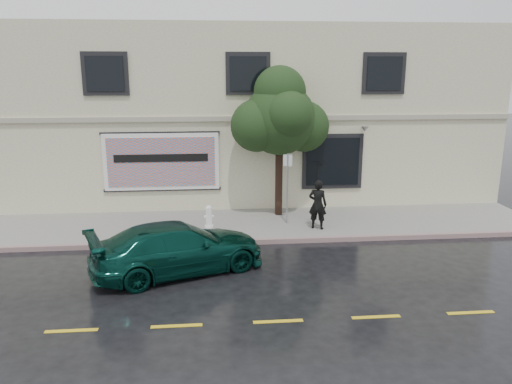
{
  "coord_description": "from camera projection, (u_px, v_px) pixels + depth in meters",
  "views": [
    {
      "loc": [
        -1.38,
        -13.31,
        5.39
      ],
      "look_at": [
        0.03,
        2.2,
        1.51
      ],
      "focal_mm": 35.0,
      "sensor_mm": 36.0,
      "label": 1
    }
  ],
  "objects": [
    {
      "name": "road_marking",
      "position": [
        278.0,
        321.0,
        10.9
      ],
      "size": [
        19.0,
        0.12,
        0.01
      ],
      "primitive_type": "cube",
      "color": "gold",
      "rests_on": "ground"
    },
    {
      "name": "umbrella",
      "position": [
        319.0,
        170.0,
        16.27
      ],
      "size": [
        1.14,
        1.14,
        0.67
      ],
      "primitive_type": "imported",
      "rotation": [
        0.0,
        0.0,
        -0.33
      ],
      "color": "black",
      "rests_on": "pedestrian"
    },
    {
      "name": "fire_hydrant",
      "position": [
        209.0,
        217.0,
        16.77
      ],
      "size": [
        0.32,
        0.3,
        0.78
      ],
      "rotation": [
        0.0,
        0.0,
        -0.01
      ],
      "color": "white",
      "rests_on": "sidewalk"
    },
    {
      "name": "car",
      "position": [
        178.0,
        248.0,
        13.43
      ],
      "size": [
        5.1,
        3.63,
        1.36
      ],
      "primitive_type": "imported",
      "rotation": [
        0.0,
        0.0,
        1.95
      ],
      "color": "#08342C",
      "rests_on": "ground"
    },
    {
      "name": "building",
      "position": [
        241.0,
        112.0,
        22.13
      ],
      "size": [
        20.0,
        8.12,
        7.0
      ],
      "color": "beige",
      "rests_on": "ground"
    },
    {
      "name": "sign_pole",
      "position": [
        287.0,
        182.0,
        16.98
      ],
      "size": [
        0.3,
        0.05,
        2.45
      ],
      "rotation": [
        0.0,
        0.0,
        -0.09
      ],
      "color": "#9B9EA4",
      "rests_on": "sidewalk"
    },
    {
      "name": "street_tree",
      "position": [
        279.0,
        120.0,
        17.56
      ],
      "size": [
        2.55,
        2.55,
        4.77
      ],
      "color": "black",
      "rests_on": "sidewalk"
    },
    {
      "name": "billboard",
      "position": [
        161.0,
        162.0,
        18.26
      ],
      "size": [
        4.3,
        0.16,
        2.2
      ],
      "color": "white",
      "rests_on": "ground"
    },
    {
      "name": "ground",
      "position": [
        262.0,
        262.0,
        14.28
      ],
      "size": [
        90.0,
        90.0,
        0.0
      ],
      "primitive_type": "plane",
      "color": "black",
      "rests_on": "ground"
    },
    {
      "name": "curb",
      "position": [
        257.0,
        241.0,
        15.71
      ],
      "size": [
        20.0,
        0.18,
        0.16
      ],
      "primitive_type": "cube",
      "color": "slate",
      "rests_on": "ground"
    },
    {
      "name": "sidewalk",
      "position": [
        252.0,
        225.0,
        17.41
      ],
      "size": [
        20.0,
        3.5,
        0.15
      ],
      "primitive_type": "cube",
      "color": "gray",
      "rests_on": "ground"
    },
    {
      "name": "pedestrian",
      "position": [
        318.0,
        204.0,
        16.55
      ],
      "size": [
        0.72,
        0.62,
        1.67
      ],
      "primitive_type": "imported",
      "rotation": [
        0.0,
        0.0,
        2.71
      ],
      "color": "black",
      "rests_on": "sidewalk"
    }
  ]
}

